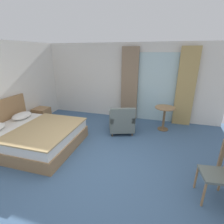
% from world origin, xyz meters
% --- Properties ---
extents(ground, '(6.53, 6.43, 0.10)m').
position_xyz_m(ground, '(0.00, 0.00, -0.05)').
color(ground, '#426084').
extents(wall_back, '(6.13, 0.12, 2.57)m').
position_xyz_m(wall_back, '(0.00, 2.96, 1.29)').
color(wall_back, silver).
rests_on(wall_back, ground).
extents(balcony_glass_door, '(1.33, 0.02, 2.26)m').
position_xyz_m(balcony_glass_door, '(0.94, 2.88, 1.13)').
color(balcony_glass_door, silver).
rests_on(balcony_glass_door, ground).
extents(curtain_panel_left, '(0.56, 0.10, 2.44)m').
position_xyz_m(curtain_panel_left, '(0.06, 2.78, 1.22)').
color(curtain_panel_left, '#897056').
rests_on(curtain_panel_left, ground).
extents(curtain_panel_right, '(0.55, 0.10, 2.44)m').
position_xyz_m(curtain_panel_right, '(1.83, 2.78, 1.22)').
color(curtain_panel_right, tan).
rests_on(curtain_panel_right, ground).
extents(bed, '(2.15, 1.82, 1.10)m').
position_xyz_m(bed, '(-1.90, 0.25, 0.29)').
color(bed, '#9E754C').
rests_on(bed, ground).
extents(nightstand, '(0.46, 0.45, 0.50)m').
position_xyz_m(nightstand, '(-2.69, 1.59, 0.25)').
color(nightstand, '#9E754C').
rests_on(nightstand, ground).
extents(desk_chair, '(0.48, 0.46, 0.96)m').
position_xyz_m(desk_chair, '(2.12, -0.28, 0.53)').
color(desk_chair, slate).
rests_on(desk_chair, ground).
extents(armchair_by_window, '(0.89, 0.88, 0.83)m').
position_xyz_m(armchair_by_window, '(0.08, 1.60, 0.34)').
color(armchair_by_window, slate).
rests_on(armchair_by_window, ground).
extents(round_cafe_table, '(0.58, 0.58, 0.73)m').
position_xyz_m(round_cafe_table, '(1.27, 2.17, 0.53)').
color(round_cafe_table, '#9E754C').
rests_on(round_cafe_table, ground).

